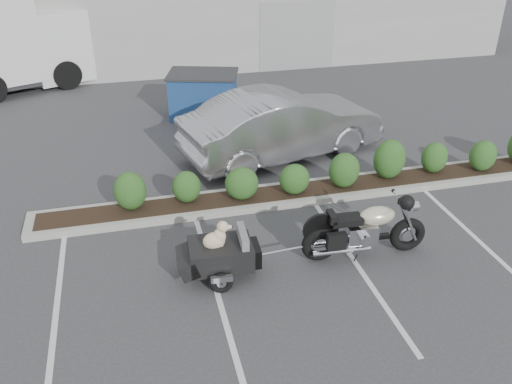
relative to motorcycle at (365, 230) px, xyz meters
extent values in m
plane|color=#38383A|center=(-1.43, 0.31, -0.57)|extent=(90.00, 90.00, 0.00)
cube|color=#9E9E93|center=(-0.43, 2.51, -0.49)|extent=(12.00, 1.00, 0.15)
cube|color=#9EA099|center=(-1.43, 17.31, 1.43)|extent=(26.00, 10.00, 4.00)
torus|color=black|center=(-0.87, 0.07, -0.22)|extent=(0.72, 0.22, 0.71)
torus|color=black|center=(0.89, -0.03, -0.22)|extent=(0.72, 0.22, 0.71)
cylinder|color=silver|center=(-0.87, 0.07, -0.22)|extent=(0.30, 0.14, 0.30)
cylinder|color=silver|center=(0.89, -0.03, -0.22)|extent=(0.26, 0.12, 0.26)
cylinder|color=silver|center=(0.81, -0.13, 0.18)|extent=(0.46, 0.08, 0.95)
cylinder|color=silver|center=(0.82, 0.09, 0.18)|extent=(0.46, 0.08, 0.95)
cylinder|color=silver|center=(0.64, -0.01, 0.58)|extent=(0.08, 0.75, 0.04)
cylinder|color=silver|center=(0.94, -0.03, 0.41)|extent=(0.14, 0.20, 0.19)
sphere|color=black|center=(0.58, -0.33, 0.71)|extent=(0.29, 0.29, 0.28)
cube|color=silver|center=(-0.07, 0.03, -0.06)|extent=(0.61, 0.39, 0.36)
cube|color=black|center=(0.03, 0.02, -0.19)|extent=(0.96, 0.16, 0.09)
ellipsoid|color=beige|center=(0.22, 0.01, 0.28)|extent=(0.72, 0.44, 0.35)
cube|color=black|center=(-0.39, 0.05, 0.26)|extent=(0.60, 0.35, 0.13)
cube|color=black|center=(-0.68, 0.06, 0.36)|extent=(0.15, 0.33, 0.17)
cylinder|color=silver|center=(-0.51, -0.14, -0.29)|extent=(1.12, 0.16, 0.10)
cylinder|color=silver|center=(-0.49, 0.24, -0.29)|extent=(1.12, 0.16, 0.10)
cube|color=black|center=(-0.67, -0.24, 0.02)|extent=(0.37, 0.17, 0.32)
cube|color=black|center=(-2.77, 0.03, -0.09)|extent=(1.16, 0.83, 0.45)
cube|color=slate|center=(-2.36, 0.00, 0.20)|extent=(0.16, 0.67, 0.32)
cube|color=slate|center=(-2.72, 0.02, 0.02)|extent=(0.78, 0.70, 0.04)
cube|color=black|center=(-3.35, 0.06, -0.16)|extent=(0.44, 0.79, 0.39)
cube|color=black|center=(-2.17, -0.01, -0.14)|extent=(0.24, 0.54, 0.36)
torus|color=black|center=(-2.85, -0.42, -0.38)|extent=(0.42, 0.14, 0.42)
torus|color=black|center=(-2.80, 0.48, -0.38)|extent=(0.42, 0.14, 0.42)
cube|color=silver|center=(-2.85, -0.47, -0.25)|extent=(0.39, 0.11, 0.11)
cube|color=silver|center=(-2.79, 0.53, -0.25)|extent=(0.39, 0.11, 0.11)
cylinder|color=black|center=(-2.82, 0.03, -0.38)|extent=(0.10, 0.96, 0.04)
cylinder|color=silver|center=(-1.92, -0.02, -0.22)|extent=(0.64, 0.07, 0.04)
ellipsoid|color=beige|center=(-2.87, 0.03, 0.22)|extent=(0.41, 0.29, 0.32)
ellipsoid|color=beige|center=(-2.78, 0.02, 0.30)|extent=(0.24, 0.23, 0.29)
sphere|color=beige|center=(-2.72, 0.02, 0.49)|extent=(0.21, 0.21, 0.20)
ellipsoid|color=beige|center=(-2.62, 0.01, 0.47)|extent=(0.15, 0.09, 0.07)
sphere|color=black|center=(-2.56, 0.01, 0.47)|extent=(0.04, 0.04, 0.04)
ellipsoid|color=beige|center=(-2.76, -0.04, 0.51)|extent=(0.05, 0.05, 0.11)
ellipsoid|color=beige|center=(-2.75, 0.08, 0.51)|extent=(0.05, 0.05, 0.11)
cylinder|color=beige|center=(-2.75, -0.05, 0.10)|extent=(0.05, 0.05, 0.13)
cylinder|color=beige|center=(-2.74, 0.08, 0.10)|extent=(0.05, 0.05, 0.13)
imported|color=#A6A6AD|center=(-0.25, 4.73, 0.31)|extent=(5.59, 3.11, 1.75)
cube|color=navy|center=(-1.76, 8.14, 0.09)|extent=(2.26, 1.82, 1.31)
cube|color=#2D2D30|center=(-1.76, 8.14, 0.77)|extent=(2.40, 1.96, 0.07)
cube|color=silver|center=(-6.29, 13.18, 0.82)|extent=(3.02, 3.21, 2.44)
cube|color=black|center=(-6.29, 13.18, 0.49)|extent=(0.88, 1.99, 1.11)
cylinder|color=black|center=(-6.03, 11.96, -0.07)|extent=(1.04, 0.67, 1.00)
cylinder|color=black|center=(-6.96, 14.22, -0.07)|extent=(1.04, 0.67, 1.00)
camera|label=1|loc=(-4.06, -7.80, 5.56)|focal=38.00mm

